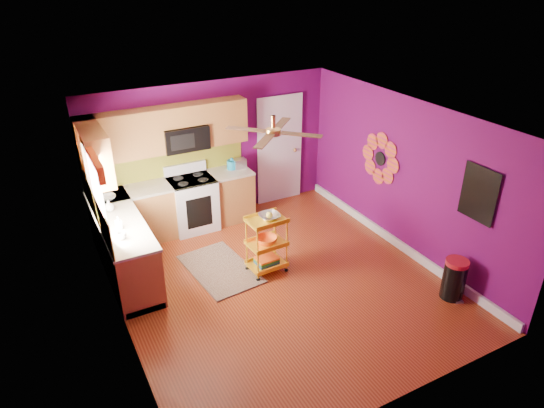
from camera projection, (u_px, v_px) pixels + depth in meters
ground at (279, 282)px, 7.25m from camera, size 5.00×5.00×0.00m
room_envelope at (282, 182)px, 6.52m from camera, size 4.54×5.04×2.52m
lower_cabinets at (154, 225)px, 7.92m from camera, size 2.81×2.31×0.94m
electric_range at (193, 203)px, 8.51m from camera, size 0.76×0.66×1.13m
upper_cabinetry at (145, 138)px, 7.62m from camera, size 2.80×2.30×1.26m
left_window at (94, 179)px, 6.36m from camera, size 0.08×1.35×1.08m
panel_door at (279, 151)px, 9.29m from camera, size 0.95×0.11×2.15m
right_wall_art at (421, 173)px, 7.26m from camera, size 0.04×2.74×1.04m
ceiling_fan at (273, 131)px, 6.37m from camera, size 1.01×1.01×0.26m
shag_rug at (220, 269)px, 7.52m from camera, size 0.99×1.47×0.02m
rolling_cart at (267, 242)px, 7.27m from camera, size 0.58×0.44×1.01m
trash_can at (454, 279)px, 6.79m from camera, size 0.42×0.42×0.61m
teal_kettle at (232, 164)px, 8.68m from camera, size 0.18×0.18×0.21m
toaster at (240, 164)px, 8.70m from camera, size 0.22×0.15×0.18m
soap_bottle_a at (118, 223)px, 6.74m from camera, size 0.09×0.09×0.19m
soap_bottle_b at (109, 206)px, 7.21m from camera, size 0.14×0.14×0.18m
counter_dish at (107, 197)px, 7.60m from camera, size 0.25×0.25×0.06m
counter_cup at (122, 236)px, 6.51m from camera, size 0.13×0.13×0.10m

